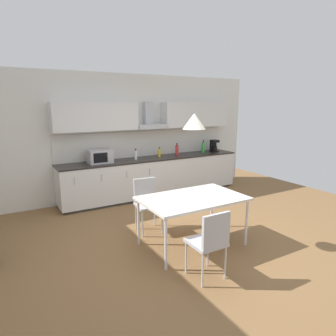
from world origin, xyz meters
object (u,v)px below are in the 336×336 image
at_px(coffee_maker, 214,146).
at_px(pendant_lamp, 194,121).
at_px(microwave, 100,156).
at_px(dining_table, 193,200).
at_px(bottle_green, 203,147).
at_px(chair_near_left, 210,238).
at_px(bottle_red, 177,150).
at_px(chair_far_left, 147,199).
at_px(bottle_yellow, 159,153).
at_px(bottle_white, 136,155).

distance_m(coffee_maker, pendant_lamp, 3.61).
xyz_separation_m(microwave, coffee_maker, (2.99, 0.03, 0.01)).
xyz_separation_m(coffee_maker, dining_table, (-2.42, -2.56, -0.33)).
xyz_separation_m(coffee_maker, bottle_green, (-0.33, 0.01, -0.02)).
bearing_deg(dining_table, bottle_green, 50.88).
relative_size(dining_table, chair_near_left, 1.72).
distance_m(bottle_red, bottle_green, 0.79).
distance_m(coffee_maker, dining_table, 3.53).
distance_m(microwave, pendant_lamp, 2.72).
height_order(bottle_red, dining_table, bottle_red).
height_order(coffee_maker, chair_far_left, coffee_maker).
relative_size(coffee_maker, bottle_red, 1.02).
xyz_separation_m(bottle_yellow, pendant_lamp, (-0.85, -2.58, 0.87)).
relative_size(microwave, chair_far_left, 0.55).
bearing_deg(pendant_lamp, bottle_yellow, 71.86).
xyz_separation_m(bottle_white, pendant_lamp, (-0.22, -2.52, 0.86)).
bearing_deg(microwave, dining_table, -77.20).
bearing_deg(bottle_white, chair_near_left, -99.40).
height_order(bottle_green, pendant_lamp, pendant_lamp).
distance_m(bottle_green, pendant_lamp, 3.41).
relative_size(microwave, dining_table, 0.32).
bearing_deg(microwave, pendant_lamp, -77.20).
xyz_separation_m(bottle_green, dining_table, (-2.09, -2.57, -0.31)).
xyz_separation_m(coffee_maker, chair_far_left, (-2.75, -1.70, -0.50)).
bearing_deg(bottle_yellow, bottle_green, -0.69).
bearing_deg(chair_near_left, bottle_green, 54.68).
relative_size(chair_far_left, pendant_lamp, 2.72).
relative_size(coffee_maker, chair_far_left, 0.34).
height_order(bottle_white, dining_table, bottle_white).
distance_m(chair_near_left, pendant_lamp, 1.60).
xyz_separation_m(bottle_white, dining_table, (-0.22, -2.52, -0.28)).
xyz_separation_m(bottle_yellow, bottle_green, (1.24, -0.02, 0.04)).
bearing_deg(chair_far_left, bottle_red, 46.10).
bearing_deg(bottle_white, bottle_green, 1.57).
xyz_separation_m(bottle_yellow, chair_far_left, (-1.17, -1.73, -0.45)).
xyz_separation_m(dining_table, pendant_lamp, (-0.00, 0.00, 1.14)).
distance_m(bottle_yellow, dining_table, 2.73).
height_order(coffee_maker, bottle_green, bottle_green).
height_order(bottle_green, dining_table, bottle_green).
xyz_separation_m(microwave, bottle_white, (0.80, -0.01, -0.03)).
relative_size(coffee_maker, bottle_yellow, 1.32).
bearing_deg(bottle_red, bottle_green, 1.78).
distance_m(coffee_maker, bottle_yellow, 1.57).
distance_m(bottle_yellow, bottle_white, 0.63).
xyz_separation_m(chair_near_left, pendant_lamp, (0.34, 0.85, 1.31)).
distance_m(bottle_red, dining_table, 2.87).
bearing_deg(bottle_red, chair_near_left, -115.70).
bearing_deg(bottle_red, chair_far_left, -133.90).
relative_size(bottle_white, pendant_lamp, 0.77).
distance_m(bottle_white, dining_table, 2.54).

